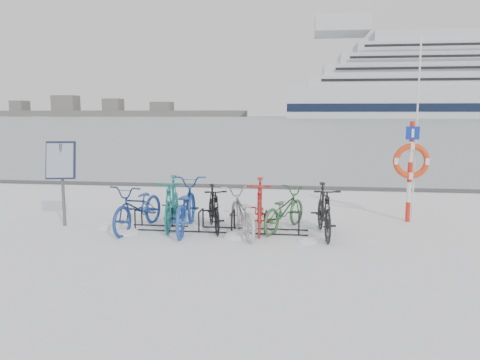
# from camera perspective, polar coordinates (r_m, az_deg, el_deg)

# --- Properties ---
(ground) EXTENTS (900.00, 900.00, 0.00)m
(ground) POSITION_cam_1_polar(r_m,az_deg,el_deg) (10.43, -2.82, -6.17)
(ground) COLOR white
(ground) RESTS_ON ground
(ice_sheet) EXTENTS (400.00, 298.00, 0.02)m
(ice_sheet) POSITION_cam_1_polar(r_m,az_deg,el_deg) (164.96, 6.91, 7.32)
(ice_sheet) COLOR #99A3AC
(ice_sheet) RESTS_ON ground
(quay_edge) EXTENTS (400.00, 0.25, 0.10)m
(quay_edge) POSITION_cam_1_polar(r_m,az_deg,el_deg) (16.14, 0.92, -0.81)
(quay_edge) COLOR #3F3F42
(quay_edge) RESTS_ON ground
(bike_rack) EXTENTS (4.00, 0.48, 0.46)m
(bike_rack) POSITION_cam_1_polar(r_m,az_deg,el_deg) (10.38, -2.83, -5.21)
(bike_rack) COLOR black
(bike_rack) RESTS_ON ground
(info_board) EXTENTS (0.69, 0.37, 1.95)m
(info_board) POSITION_cam_1_polar(r_m,az_deg,el_deg) (11.34, -20.98, 1.68)
(info_board) COLOR #595B5E
(info_board) RESTS_ON ground
(lifebuoy_station) EXTENTS (0.84, 0.23, 4.35)m
(lifebuoy_station) POSITION_cam_1_polar(r_m,az_deg,el_deg) (11.66, 20.15, 2.15)
(lifebuoy_station) COLOR red
(lifebuoy_station) RESTS_ON ground
(cruise_ferry) EXTENTS (151.60, 28.56, 49.81)m
(cruise_ferry) POSITION_cam_1_polar(r_m,az_deg,el_deg) (216.92, 26.40, 10.33)
(cruise_ferry) COLOR silver
(cruise_ferry) RESTS_ON ground
(shoreline) EXTENTS (180.00, 12.00, 9.50)m
(shoreline) POSITION_cam_1_polar(r_m,az_deg,el_deg) (296.99, -17.33, 7.95)
(shoreline) COLOR #525252
(shoreline) RESTS_ON ground
(bike_0) EXTENTS (1.06, 2.16, 1.08)m
(bike_0) POSITION_cam_1_polar(r_m,az_deg,el_deg) (10.69, -12.23, -3.02)
(bike_0) COLOR navy
(bike_0) RESTS_ON ground
(bike_1) EXTENTS (0.81, 2.04, 1.19)m
(bike_1) POSITION_cam_1_polar(r_m,az_deg,el_deg) (10.73, -8.32, -2.58)
(bike_1) COLOR #146D6C
(bike_1) RESTS_ON ground
(bike_2) EXTENTS (0.96, 2.29, 1.17)m
(bike_2) POSITION_cam_1_polar(r_m,az_deg,el_deg) (10.42, -6.68, -2.93)
(bike_2) COLOR #2047A2
(bike_2) RESTS_ON ground
(bike_3) EXTENTS (0.98, 1.77, 1.02)m
(bike_3) POSITION_cam_1_polar(r_m,az_deg,el_deg) (10.45, -3.21, -3.26)
(bike_3) COLOR black
(bike_3) RESTS_ON ground
(bike_4) EXTENTS (1.32, 2.04, 1.01)m
(bike_4) POSITION_cam_1_polar(r_m,az_deg,el_deg) (9.98, 0.20, -3.84)
(bike_4) COLOR #ADB0B6
(bike_4) RESTS_ON ground
(bike_5) EXTENTS (0.70, 1.99, 1.18)m
(bike_5) POSITION_cam_1_polar(r_m,az_deg,el_deg) (10.40, 2.44, -2.89)
(bike_5) COLOR red
(bike_5) RESTS_ON ground
(bike_6) EXTENTS (1.35, 1.94, 0.96)m
(bike_6) POSITION_cam_1_polar(r_m,az_deg,el_deg) (10.49, 5.39, -3.41)
(bike_6) COLOR #306635
(bike_6) RESTS_ON ground
(bike_7) EXTENTS (0.70, 1.93, 1.14)m
(bike_7) POSITION_cam_1_polar(r_m,az_deg,el_deg) (10.07, 10.22, -3.50)
(bike_7) COLOR black
(bike_7) RESTS_ON ground
(snow_drifts) EXTENTS (4.91, 1.31, 0.22)m
(snow_drifts) POSITION_cam_1_polar(r_m,az_deg,el_deg) (10.14, -5.87, -6.62)
(snow_drifts) COLOR white
(snow_drifts) RESTS_ON ground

